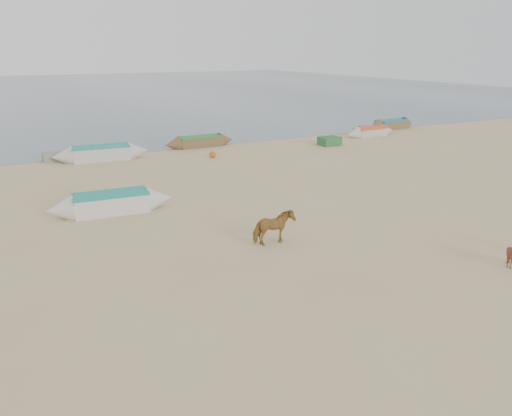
{
  "coord_description": "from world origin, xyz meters",
  "views": [
    {
      "loc": [
        -8.82,
        -12.68,
        7.05
      ],
      "look_at": [
        0.0,
        4.0,
        1.0
      ],
      "focal_mm": 35.0,
      "sensor_mm": 36.0,
      "label": 1
    }
  ],
  "objects": [
    {
      "name": "near_canoe",
      "position": [
        -4.61,
        9.15,
        0.47
      ],
      "size": [
        5.59,
        1.61,
        0.95
      ],
      "primitive_type": null,
      "rotation": [
        0.0,
        0.0,
        -0.07
      ],
      "color": "silver",
      "rests_on": "ground"
    },
    {
      "name": "cow_adult",
      "position": [
        -0.06,
        2.49,
        0.66
      ],
      "size": [
        1.57,
        0.74,
        1.32
      ],
      "primitive_type": "imported",
      "rotation": [
        0.0,
        0.0,
        1.55
      ],
      "color": "olive",
      "rests_on": "ground"
    },
    {
      "name": "beach_clutter",
      "position": [
        3.38,
        19.6,
        0.3
      ],
      "size": [
        41.16,
        5.05,
        0.64
      ],
      "color": "#295D31",
      "rests_on": "ground"
    },
    {
      "name": "sea",
      "position": [
        0.0,
        82.0,
        0.01
      ],
      "size": [
        160.0,
        160.0,
        0.0
      ],
      "primitive_type": "plane",
      "color": "slate",
      "rests_on": "ground"
    },
    {
      "name": "waterline_canoes",
      "position": [
        -2.96,
        20.79,
        0.43
      ],
      "size": [
        54.32,
        3.69,
        0.98
      ],
      "color": "brown",
      "rests_on": "ground"
    },
    {
      "name": "calf_front",
      "position": [
        5.97,
        -3.02,
        0.41
      ],
      "size": [
        0.77,
        0.69,
        0.82
      ],
      "primitive_type": "imported",
      "rotation": [
        0.0,
        0.0,
        -1.62
      ],
      "color": "#5F291E",
      "rests_on": "ground"
    },
    {
      "name": "ground",
      "position": [
        0.0,
        0.0,
        0.0
      ],
      "size": [
        140.0,
        140.0,
        0.0
      ],
      "primitive_type": "plane",
      "color": "tan",
      "rests_on": "ground"
    }
  ]
}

